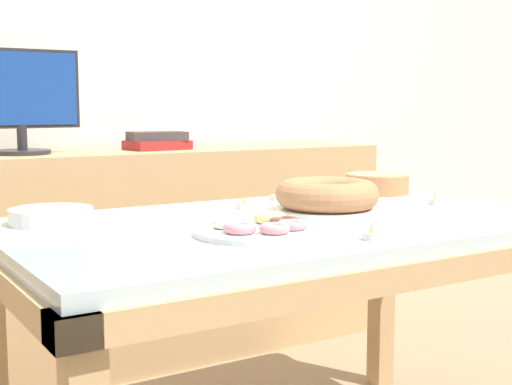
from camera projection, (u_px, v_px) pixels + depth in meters
wall_back at (99, 40)px, 2.99m from camera, size 8.00×0.10×2.60m
dining_table at (287, 254)px, 1.89m from camera, size 1.50×0.90×0.73m
sideboard at (130, 257)px, 2.84m from camera, size 2.18×0.44×0.85m
computer_monitor at (21, 102)px, 2.55m from camera, size 0.42×0.20×0.38m
book_stack at (157, 141)px, 2.85m from camera, size 0.25×0.18×0.07m
cake_chocolate_round at (377, 187)px, 2.32m from camera, size 0.30×0.30×0.08m
cake_golden_bundt at (327, 196)px, 1.99m from camera, size 0.30×0.30×0.09m
pastry_platter at (261, 228)px, 1.66m from camera, size 0.32×0.32×0.04m
plate_stack at (51, 216)px, 1.80m from camera, size 0.21×0.21×0.04m
tealight_right_edge at (244, 205)px, 2.06m from camera, size 0.04×0.04×0.04m
tealight_near_front at (277, 197)px, 2.25m from camera, size 0.04×0.04×0.04m
tealight_near_cakes at (434, 201)px, 2.16m from camera, size 0.04×0.04×0.04m
tealight_left_edge at (371, 235)px, 1.59m from camera, size 0.04×0.04×0.04m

